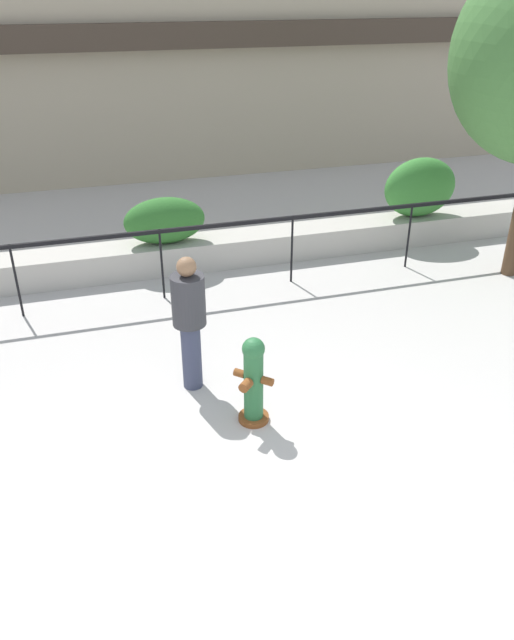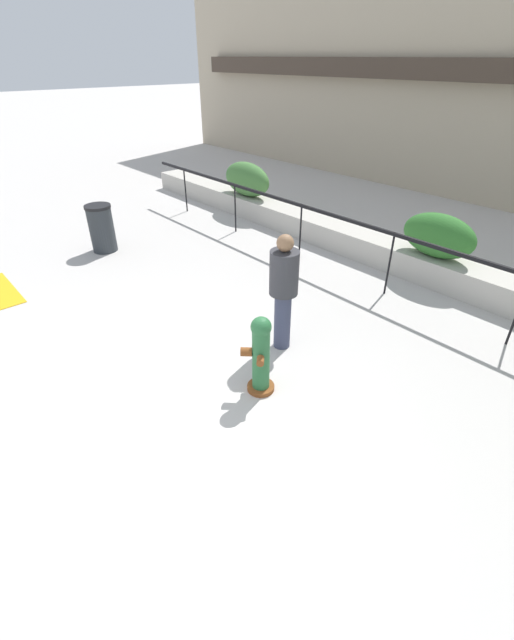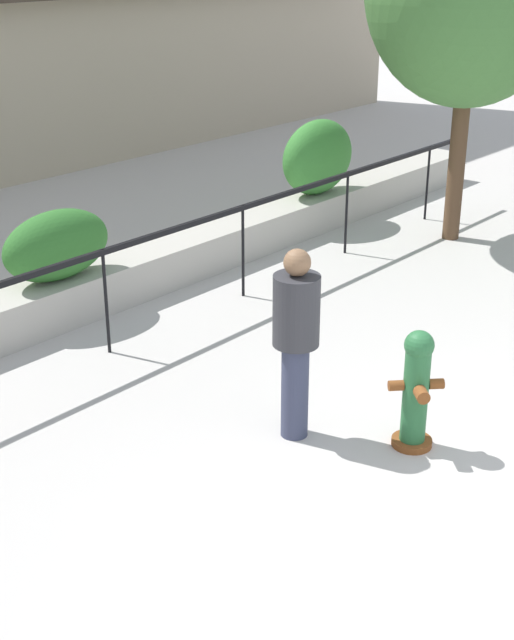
% 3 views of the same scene
% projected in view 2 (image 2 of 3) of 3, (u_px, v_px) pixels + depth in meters
% --- Properties ---
extents(ground_plane, '(120.00, 120.00, 0.00)m').
position_uv_depth(ground_plane, '(141.00, 424.00, 5.01)').
color(ground_plane, '#BCB7B2').
extents(planter_wall_low, '(18.00, 0.70, 0.50)m').
position_uv_depth(planter_wall_low, '(419.00, 264.00, 8.25)').
color(planter_wall_low, '#B7B2A8').
rests_on(planter_wall_low, ground).
extents(fence_railing_segment, '(15.00, 0.05, 1.15)m').
position_uv_depth(fence_railing_segment, '(394.00, 240.00, 7.23)').
color(fence_railing_segment, black).
rests_on(fence_railing_segment, ground).
extents(hedge_bush_0, '(1.58, 0.64, 0.85)m').
position_uv_depth(hedge_bush_0, '(247.00, 179.00, 11.18)').
color(hedge_bush_0, '#427538').
rests_on(hedge_bush_0, planter_wall_low).
extents(hedge_bush_1, '(1.38, 0.65, 0.79)m').
position_uv_depth(hedge_bush_1, '(439.00, 236.00, 7.76)').
color(hedge_bush_1, '#2D6B28').
rests_on(hedge_bush_1, planter_wall_low).
extents(fire_hydrant, '(0.50, 0.50, 1.08)m').
position_uv_depth(fire_hydrant, '(261.00, 354.00, 5.24)').
color(fire_hydrant, brown).
rests_on(fire_hydrant, ground).
extents(pedestrian, '(0.57, 0.57, 1.73)m').
position_uv_depth(pedestrian, '(284.00, 286.00, 5.85)').
color(pedestrian, '#383D56').
rests_on(pedestrian, ground).
extents(trash_bin, '(0.55, 0.55, 1.01)m').
position_uv_depth(trash_bin, '(102.00, 228.00, 9.21)').
color(trash_bin, '#2D3338').
rests_on(trash_bin, ground).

